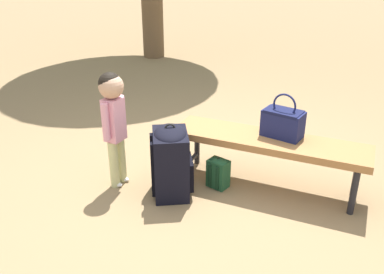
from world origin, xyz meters
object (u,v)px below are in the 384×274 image
object	(u,v)px
handbag	(283,122)
child_standing	(113,112)
backpack_large	(171,160)
park_bench	(269,144)
backpack_small	(218,172)

from	to	relation	value
handbag	child_standing	size ratio (longest dim) A/B	0.37
backpack_large	park_bench	bearing A→B (deg)	-156.53
backpack_large	handbag	bearing A→B (deg)	-155.22
handbag	child_standing	bearing A→B (deg)	15.15
child_standing	backpack_small	bearing A→B (deg)	-168.36
handbag	child_standing	xyz separation A→B (m)	(1.32, 0.36, 0.08)
backpack_large	backpack_small	distance (m)	0.44
handbag	child_standing	distance (m)	1.37
backpack_large	backpack_small	world-z (taller)	backpack_large
handbag	backpack_large	world-z (taller)	handbag
park_bench	child_standing	distance (m)	1.29
backpack_small	handbag	bearing A→B (deg)	-159.04
park_bench	backpack_small	world-z (taller)	park_bench
child_standing	backpack_large	bearing A→B (deg)	176.86
park_bench	handbag	size ratio (longest dim) A/B	4.46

